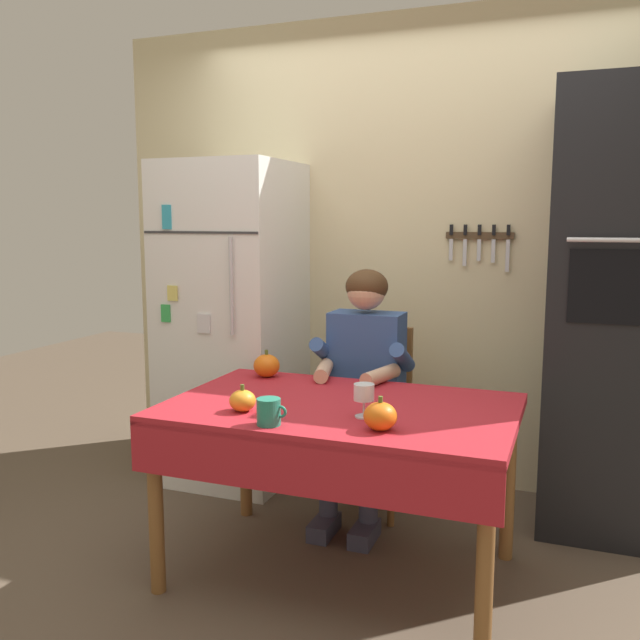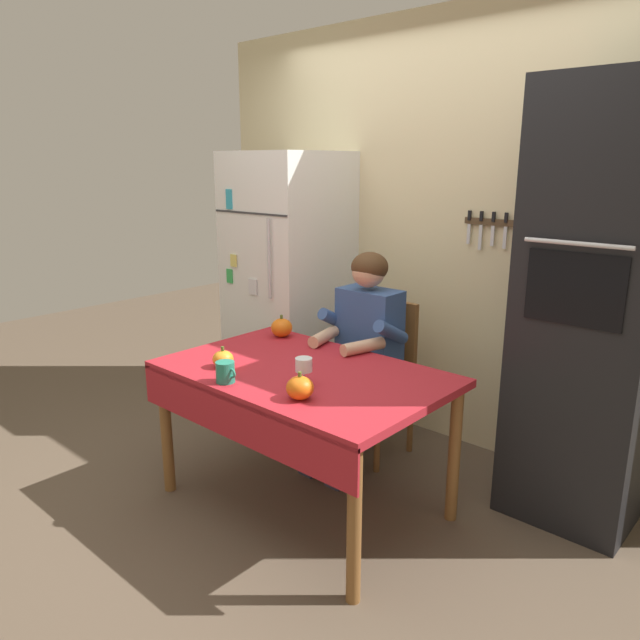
% 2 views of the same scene
% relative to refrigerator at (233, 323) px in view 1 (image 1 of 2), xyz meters
% --- Properties ---
extents(ground_plane, '(10.00, 10.00, 0.00)m').
position_rel_refrigerator_xyz_m(ground_plane, '(0.95, -0.96, -0.90)').
color(ground_plane, brown).
rests_on(ground_plane, ground).
extents(back_wall_assembly, '(3.70, 0.13, 2.60)m').
position_rel_refrigerator_xyz_m(back_wall_assembly, '(1.00, 0.39, 0.40)').
color(back_wall_assembly, beige).
rests_on(back_wall_assembly, ground).
extents(refrigerator, '(0.68, 0.71, 1.80)m').
position_rel_refrigerator_xyz_m(refrigerator, '(0.00, 0.00, 0.00)').
color(refrigerator, white).
rests_on(refrigerator, ground).
extents(wall_oven, '(0.60, 0.64, 2.10)m').
position_rel_refrigerator_xyz_m(wall_oven, '(2.00, 0.04, 0.15)').
color(wall_oven, black).
rests_on(wall_oven, ground).
extents(dining_table, '(1.40, 0.90, 0.74)m').
position_rel_refrigerator_xyz_m(dining_table, '(0.95, -0.88, -0.24)').
color(dining_table, brown).
rests_on(dining_table, ground).
extents(chair_behind_person, '(0.40, 0.40, 0.93)m').
position_rel_refrigerator_xyz_m(chair_behind_person, '(0.86, -0.09, -0.39)').
color(chair_behind_person, brown).
rests_on(chair_behind_person, ground).
extents(seated_person, '(0.47, 0.55, 1.25)m').
position_rel_refrigerator_xyz_m(seated_person, '(0.86, -0.28, -0.16)').
color(seated_person, '#38384C').
rests_on(seated_person, ground).
extents(coffee_mug, '(0.12, 0.09, 0.10)m').
position_rel_refrigerator_xyz_m(coffee_mug, '(0.80, -1.22, -0.11)').
color(coffee_mug, '#237F66').
rests_on(coffee_mug, dining_table).
extents(wine_glass, '(0.08, 0.08, 0.13)m').
position_rel_refrigerator_xyz_m(wine_glass, '(1.09, -1.01, -0.07)').
color(wine_glass, white).
rests_on(wine_glass, dining_table).
extents(pumpkin_large, '(0.12, 0.12, 0.12)m').
position_rel_refrigerator_xyz_m(pumpkin_large, '(1.20, -1.14, -0.11)').
color(pumpkin_large, orange).
rests_on(pumpkin_large, dining_table).
extents(pumpkin_medium, '(0.13, 0.13, 0.13)m').
position_rel_refrigerator_xyz_m(pumpkin_medium, '(0.46, -0.53, -0.11)').
color(pumpkin_medium, orange).
rests_on(pumpkin_medium, dining_table).
extents(pumpkin_small, '(0.10, 0.10, 0.11)m').
position_rel_refrigerator_xyz_m(pumpkin_small, '(0.62, -1.10, -0.12)').
color(pumpkin_small, orange).
rests_on(pumpkin_small, dining_table).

